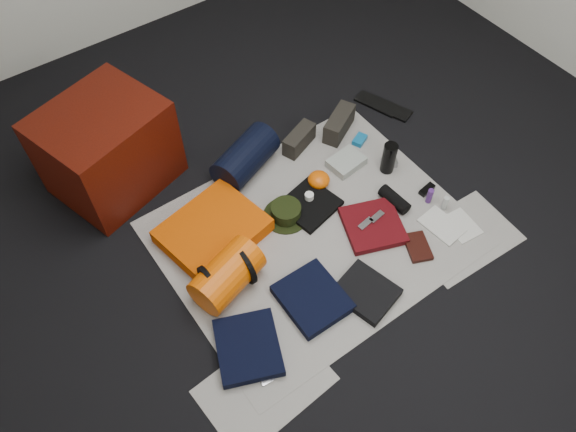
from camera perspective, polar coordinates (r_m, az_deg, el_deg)
floor at (r=3.12m, az=2.63°, el=-1.83°), size 4.50×4.50×0.02m
newspaper_mat at (r=3.11m, az=2.64°, el=-1.70°), size 1.60×1.30×0.01m
newspaper_sheet_front_left at (r=2.72m, az=-2.35°, el=-16.79°), size 0.61×0.44×0.00m
newspaper_sheet_front_right at (r=3.23m, az=17.32°, el=-2.05°), size 0.60×0.43×0.00m
red_cabinet at (r=3.29m, az=-17.88°, el=6.50°), size 0.76×0.69×0.53m
sleeping_pad at (r=3.08m, az=-7.63°, el=-1.49°), size 0.59×0.52×0.09m
stuff_sack at (r=2.85m, az=-6.20°, el=-5.99°), size 0.41×0.31×0.22m
sack_strap_left at (r=2.83m, az=-7.93°, el=-6.99°), size 0.02×0.22×0.22m
sack_strap_right at (r=2.87m, az=-4.51°, el=-5.00°), size 0.03×0.22×0.22m
navy_duffel at (r=3.31m, az=-4.34°, el=5.96°), size 0.46×0.35×0.21m
boonie_brim at (r=3.16m, az=-0.21°, el=0.06°), size 0.29×0.29×0.01m
boonie_crown at (r=3.13m, az=-0.21°, el=0.50°), size 0.17×0.17×0.07m
hiking_boot_left at (r=3.46m, az=1.14°, el=7.79°), size 0.26×0.17×0.12m
hiking_boot_right at (r=3.56m, az=5.22°, el=9.32°), size 0.29×0.22×0.14m
flip_flop_left at (r=3.81m, az=9.02°, el=11.18°), size 0.20×0.31×0.02m
flip_flop_right at (r=3.80m, az=10.14°, el=10.74°), size 0.22×0.33×0.02m
trousers_navy_a at (r=2.76m, az=-4.08°, el=-13.17°), size 0.40×0.42×0.05m
trousers_navy_b at (r=2.86m, az=2.49°, el=-8.34°), size 0.30×0.34×0.05m
trousers_charcoal at (r=2.91m, az=7.93°, el=-7.68°), size 0.31×0.34×0.04m
black_tshirt at (r=3.20m, az=2.19°, el=1.15°), size 0.34×0.33×0.03m
red_shirt at (r=3.14m, az=8.62°, el=-0.97°), size 0.40×0.40×0.04m
orange_stuff_sack at (r=3.28m, az=3.15°, el=3.70°), size 0.16×0.16×0.08m
first_aid_pouch at (r=3.40m, az=5.93°, el=5.47°), size 0.22×0.18×0.05m
water_bottle at (r=3.35m, az=10.21°, el=5.82°), size 0.10×0.10×0.21m
speaker at (r=3.24m, az=10.76°, el=1.66°), size 0.09×0.20×0.08m
compact_camera at (r=3.44m, az=10.23°, el=5.35°), size 0.11×0.10×0.04m
cyan_case at (r=3.55m, az=7.30°, el=7.69°), size 0.12×0.10×0.03m
toiletry_purple at (r=3.29m, az=14.20°, el=1.99°), size 0.04×0.04×0.10m
toiletry_clear at (r=3.28m, az=15.66°, el=1.27°), size 0.04×0.04×0.10m
paperback_book at (r=3.11m, az=13.03°, el=-3.07°), size 0.18×0.21×0.03m
map_booklet at (r=3.23m, az=15.36°, el=-0.94°), size 0.18×0.25×0.01m
map_printout at (r=3.27m, az=17.18°, el=-0.93°), size 0.18×0.22×0.01m
sunglasses at (r=3.36m, az=13.93°, el=2.62°), size 0.11×0.06×0.03m
key_cluster at (r=2.72m, az=-2.25°, el=-16.05°), size 0.07×0.07×0.01m
tape_roll at (r=3.19m, az=2.17°, el=2.02°), size 0.05×0.05×0.03m
energy_bar_a at (r=3.10m, az=7.89°, el=-0.78°), size 0.10×0.05×0.01m
energy_bar_b at (r=3.14m, az=9.00°, el=-0.09°), size 0.10×0.05×0.01m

